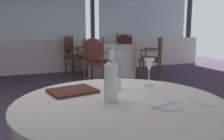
{
  "coord_description": "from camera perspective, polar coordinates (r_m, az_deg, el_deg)",
  "views": [
    {
      "loc": [
        -0.41,
        -2.75,
        1.18
      ],
      "look_at": [
        0.19,
        -1.25,
        0.9
      ],
      "focal_mm": 39.08,
      "sensor_mm": 36.0,
      "label": 1
    }
  ],
  "objects": [
    {
      "name": "ground_plane",
      "position": [
        3.02,
        -12.65,
        -13.27
      ],
      "size": [
        13.38,
        13.38,
        0.0
      ],
      "primitive_type": "plane",
      "color": "#47384C"
    },
    {
      "name": "window_wall_far",
      "position": [
        6.48,
        -18.46,
        8.34
      ],
      "size": [
        10.29,
        0.14,
        2.61
      ],
      "color": "silver",
      "rests_on": "ground_plane"
    },
    {
      "name": "side_plate",
      "position": [
        1.4,
        12.81,
        -8.06
      ],
      "size": [
        0.19,
        0.19,
        0.01
      ],
      "primitive_type": "cylinder",
      "color": "white",
      "rests_on": "foreground_table"
    },
    {
      "name": "butter_knife",
      "position": [
        1.39,
        12.82,
        -7.86
      ],
      "size": [
        0.2,
        0.05,
        0.0
      ],
      "primitive_type": "cube",
      "rotation": [
        0.0,
        0.0,
        0.16
      ],
      "color": "silver",
      "rests_on": "foreground_table"
    },
    {
      "name": "dinner_fork",
      "position": [
        1.51,
        19.97,
        -7.1
      ],
      "size": [
        0.03,
        0.19,
        0.0
      ],
      "primitive_type": "cube",
      "rotation": [
        0.0,
        0.0,
        1.52
      ],
      "color": "silver",
      "rests_on": "foreground_table"
    },
    {
      "name": "water_bottle",
      "position": [
        1.43,
        -0.26,
        -2.06
      ],
      "size": [
        0.08,
        0.08,
        0.33
      ],
      "color": "white",
      "rests_on": "foreground_table"
    },
    {
      "name": "wine_glass",
      "position": [
        1.81,
        8.68,
        0.97
      ],
      "size": [
        0.08,
        0.08,
        0.21
      ],
      "color": "white",
      "rests_on": "foreground_table"
    },
    {
      "name": "water_tumbler",
      "position": [
        1.72,
        0.95,
        -3.28
      ],
      "size": [
        0.07,
        0.07,
        0.07
      ],
      "primitive_type": "cylinder",
      "color": "white",
      "rests_on": "foreground_table"
    },
    {
      "name": "menu_book",
      "position": [
        1.66,
        -9.21,
        -4.85
      ],
      "size": [
        0.33,
        0.28,
        0.02
      ],
      "primitive_type": "cube",
      "rotation": [
        0.0,
        0.0,
        0.19
      ],
      "color": "#512319",
      "rests_on": "foreground_table"
    },
    {
      "name": "background_table_1",
      "position": [
        5.85,
        -0.08,
        2.11
      ],
      "size": [
        1.19,
        1.19,
        0.75
      ],
      "color": "silver",
      "rests_on": "ground_plane"
    },
    {
      "name": "dining_chair_1_0",
      "position": [
        6.22,
        -9.13,
        4.14
      ],
      "size": [
        0.65,
        0.66,
        0.97
      ],
      "rotation": [
        0.0,
        0.0,
        5.58
      ],
      "color": "brown",
      "rests_on": "ground_plane"
    },
    {
      "name": "dining_chair_1_1",
      "position": [
        4.87,
        -3.88,
        2.86
      ],
      "size": [
        0.66,
        0.65,
        0.98
      ],
      "rotation": [
        0.0,
        0.0,
        7.15
      ],
      "color": "brown",
      "rests_on": "ground_plane"
    },
    {
      "name": "dining_chair_1_2",
      "position": [
        5.59,
        9.95,
        3.51
      ],
      "size": [
        0.65,
        0.66,
        0.96
      ],
      "rotation": [
        0.0,
        0.0,
        8.72
      ],
      "color": "brown",
      "rests_on": "ground_plane"
    },
    {
      "name": "dining_chair_1_3",
      "position": [
        6.8,
        2.64,
        4.97
      ],
      "size": [
        0.66,
        0.65,
        0.99
      ],
      "rotation": [
        0.0,
        0.0,
        10.3
      ],
      "color": "brown",
      "rests_on": "ground_plane"
    }
  ]
}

